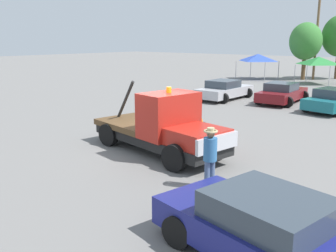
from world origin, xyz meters
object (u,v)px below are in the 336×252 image
Objects in this scene: canopy_tent_green at (319,61)px; utility_pole at (318,25)px; foreground_car at (277,234)px; parked_car_maroon at (282,93)px; parked_car_teal at (335,100)px; person_near_truck at (210,153)px; traffic_cone at (200,118)px; tree_center at (306,41)px; canopy_tent_blue at (258,58)px; parked_car_silver at (224,90)px; tow_truck at (164,128)px.

utility_pole is (-1.69, 3.87, 3.31)m from canopy_tent_green.
foreground_car and parked_car_maroon have the same top height.
parked_car_teal is (3.56, -0.93, -0.00)m from parked_car_maroon.
utility_pole is (-7.86, 30.93, 4.42)m from person_near_truck.
tree_center is at bearing 98.74° from traffic_cone.
parked_car_teal is 17.73m from canopy_tent_blue.
parked_car_silver is 1.47× the size of canopy_tent_blue.
parked_car_silver is at bearing 103.19° from parked_car_maroon.
utility_pole is at bearing 113.51° from canopy_tent_green.
parked_car_maroon reaches higher than traffic_cone.
utility_pole is at bearing 96.68° from traffic_cone.
utility_pole reaches higher than parked_car_maroon.
utility_pole is (-3.46, 15.86, 4.81)m from parked_car_maroon.
canopy_tent_green is at bearing 31.52° from parked_car_teal.
utility_pole is (-2.84, 24.26, 5.20)m from traffic_cone.
canopy_tent_blue is 4.89m from tree_center.
utility_pole is at bearing -1.01° from parked_car_silver.
person_near_truck is (-2.99, 2.33, 0.38)m from foreground_car.
foreground_car is at bearing -72.69° from canopy_tent_green.
canopy_tent_blue reaches higher than parked_car_teal.
parked_car_maroon is 0.85× the size of tree_center.
parked_car_silver is 13.34m from canopy_tent_green.
person_near_truck is at bearing 152.98° from foreground_car.
tow_truck reaches higher than foreground_car.
parked_car_maroon is 3.68m from parked_car_teal.
canopy_tent_green is (-9.16, 29.39, 1.49)m from foreground_car.
parked_car_teal is (-0.84, 14.14, -0.38)m from person_near_truck.
tow_truck is 1.33× the size of parked_car_teal.
tow_truck is 29.13m from tree_center.
parked_car_silver is at bearing 100.75° from parked_car_teal.
tow_truck is at bearing -78.99° from tree_center.
canopy_tent_blue is at bearing -142.86° from utility_pole.
parked_car_silver reaches higher than traffic_cone.
traffic_cone is at bearing 142.53° from foreground_car.
foreground_car is 9.56× the size of traffic_cone.
foreground_car and parked_car_teal have the same top height.
traffic_cone is (3.60, -23.43, -3.57)m from tree_center.
utility_pole is (-10.84, 33.26, 4.80)m from foreground_car.
utility_pole is at bearing 37.14° from canopy_tent_blue.
canopy_tent_blue is at bearing 50.04° from parked_car_teal.
parked_car_teal is 8.36× the size of traffic_cone.
canopy_tent_green is at bearing -3.86° from canopy_tent_blue.
canopy_tent_green is at bearing -51.25° from tree_center.
tow_truck reaches higher than parked_car_silver.
canopy_tent_blue is (-9.34, 25.83, 1.25)m from tow_truck.
parked_car_maroon is 12.21m from canopy_tent_green.
parked_car_silver is 1.53× the size of canopy_tent_green.
tow_truck is 1.16× the size of foreground_car.
tow_truck is 30.01m from utility_pole.
canopy_tent_blue is (-11.58, 13.34, 1.56)m from parked_car_teal.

